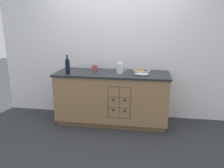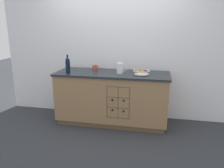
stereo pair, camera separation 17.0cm
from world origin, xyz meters
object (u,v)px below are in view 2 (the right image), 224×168
object	(u,v)px
standing_wine_bottle	(68,65)
ceramic_mug	(95,68)
fruit_bowl	(141,72)
white_pitcher	(120,68)

from	to	relation	value
standing_wine_bottle	ceramic_mug	bearing A→B (deg)	42.40
fruit_bowl	ceramic_mug	bearing A→B (deg)	166.07
ceramic_mug	white_pitcher	bearing A→B (deg)	-20.75
white_pitcher	standing_wine_bottle	world-z (taller)	standing_wine_bottle
standing_wine_bottle	white_pitcher	bearing A→B (deg)	10.21
standing_wine_bottle	fruit_bowl	bearing A→B (deg)	6.23
white_pitcher	ceramic_mug	world-z (taller)	white_pitcher
fruit_bowl	ceramic_mug	distance (m)	0.88
fruit_bowl	ceramic_mug	xyz separation A→B (m)	(-0.85, 0.21, 0.00)
fruit_bowl	standing_wine_bottle	xyz separation A→B (m)	(-1.23, -0.13, 0.09)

